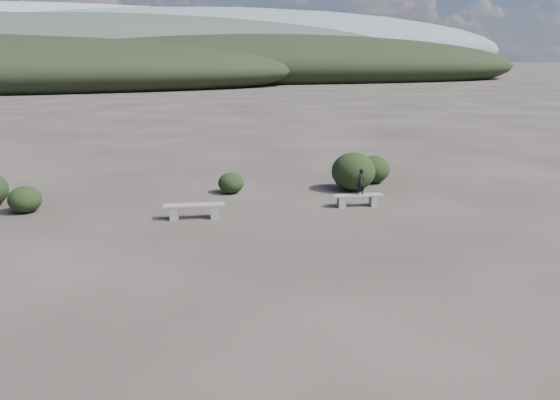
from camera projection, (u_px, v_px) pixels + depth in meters
name	position (u px, v px, depth m)	size (l,w,h in m)	color
ground	(301.00, 289.00, 11.96)	(1200.00, 1200.00, 0.00)	#2D2723
bench_left	(194.00, 210.00, 17.12)	(1.94, 0.73, 0.48)	slate
bench_right	(358.00, 199.00, 18.55)	(1.73, 0.63, 0.42)	slate
seated_person	(361.00, 182.00, 18.41)	(0.33, 0.21, 0.89)	black
shrub_a	(25.00, 199.00, 17.82)	(1.06, 1.06, 0.87)	black
shrub_c	(231.00, 183.00, 20.39)	(0.97, 0.97, 0.77)	black
shrub_d	(353.00, 171.00, 20.77)	(1.67, 1.67, 1.46)	black
shrub_e	(373.00, 169.00, 22.07)	(1.33, 1.33, 1.11)	black
mountain_ridges	(95.00, 48.00, 319.98)	(500.00, 400.00, 56.00)	black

